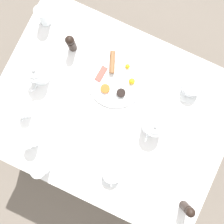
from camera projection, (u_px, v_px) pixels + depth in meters
ground_plane at (112, 119)px, 1.84m from camera, size 8.00×8.00×0.00m
table at (112, 113)px, 1.19m from camera, size 0.92×1.21×0.72m
breakfast_plate at (117, 78)px, 1.13m from camera, size 0.31×0.31×0.04m
teapot_near at (38, 74)px, 1.08m from camera, size 0.19×0.10×0.13m
teapot_far at (153, 126)px, 1.06m from camera, size 0.19×0.10×0.13m
teacup_with_saucer_left at (112, 173)px, 1.07m from camera, size 0.15×0.15×0.06m
teacup_with_saucer_right at (191, 88)px, 1.11m from camera, size 0.15×0.15×0.06m
water_glass_tall at (41, 169)px, 1.04m from camera, size 0.07×0.07×0.11m
water_glass_short at (43, 16)px, 1.11m from camera, size 0.07×0.07×0.10m
wine_glass_spare at (30, 142)px, 1.07m from camera, size 0.07×0.07×0.09m
creamer_jug at (25, 113)px, 1.09m from camera, size 0.08×0.06×0.07m
pepper_grinder at (188, 209)px, 1.02m from camera, size 0.05×0.05×0.12m
salt_grinder at (71, 43)px, 1.09m from camera, size 0.05×0.05×0.12m
napkin_folded at (189, 161)px, 1.10m from camera, size 0.15×0.16×0.01m
fork_by_plate at (75, 169)px, 1.10m from camera, size 0.14×0.12×0.00m
knife_by_plate at (66, 122)px, 1.12m from camera, size 0.15×0.16×0.00m
spoon_for_tea at (203, 124)px, 1.12m from camera, size 0.10×0.13×0.00m
fork_spare at (1, 126)px, 1.11m from camera, size 0.16×0.02×0.00m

